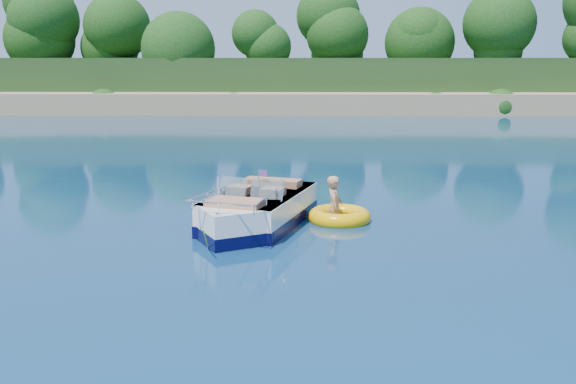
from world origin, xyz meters
TOP-DOWN VIEW (x-y plane):
  - ground at (0.00, 0.00)m, footprint 160.00×160.00m
  - shoreline at (0.00, 63.77)m, footprint 170.00×59.00m
  - treeline at (0.04, 41.01)m, footprint 150.00×7.12m
  - motorboat at (-1.47, 3.39)m, footprint 2.80×5.03m
  - tow_tube at (0.55, 4.03)m, footprint 1.67×1.67m
  - boy at (0.43, 4.01)m, footprint 0.43×0.87m

SIDE VIEW (x-z plane):
  - ground at x=0.00m, z-range 0.00..0.00m
  - boy at x=0.43m, z-range -0.83..0.83m
  - tow_tube at x=0.55m, z-range -0.10..0.31m
  - motorboat at x=-1.47m, z-range -0.53..1.20m
  - shoreline at x=0.00m, z-range -2.02..3.98m
  - treeline at x=0.04m, z-range 1.45..9.64m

